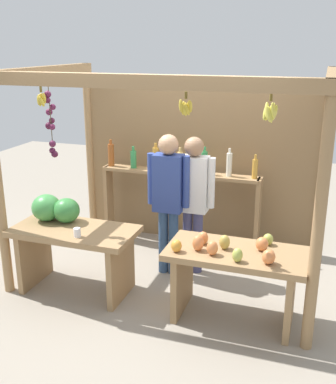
# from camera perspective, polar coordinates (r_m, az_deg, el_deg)

# --- Properties ---
(ground_plane) EXTENTS (12.00, 12.00, 0.00)m
(ground_plane) POSITION_cam_1_polar(r_m,az_deg,el_deg) (5.47, 0.66, -9.73)
(ground_plane) COLOR gray
(ground_plane) RESTS_ON ground
(market_stall) EXTENTS (3.19, 2.05, 2.29)m
(market_stall) POSITION_cam_1_polar(r_m,az_deg,el_deg) (5.41, 2.13, 5.08)
(market_stall) COLOR #99754C
(market_stall) RESTS_ON ground
(fruit_counter_left) EXTENTS (1.29, 0.65, 1.00)m
(fruit_counter_left) POSITION_cam_1_polar(r_m,az_deg,el_deg) (5.00, -12.17, -4.97)
(fruit_counter_left) COLOR #99754C
(fruit_counter_left) RESTS_ON ground
(fruit_counter_right) EXTENTS (1.29, 0.64, 0.86)m
(fruit_counter_right) POSITION_cam_1_polar(r_m,az_deg,el_deg) (4.41, 8.19, -9.16)
(fruit_counter_right) COLOR #99754C
(fruit_counter_right) RESTS_ON ground
(bottle_shelf_unit) EXTENTS (2.05, 0.22, 1.35)m
(bottle_shelf_unit) POSITION_cam_1_polar(r_m,az_deg,el_deg) (5.86, 1.25, 0.78)
(bottle_shelf_unit) COLOR #99754C
(bottle_shelf_unit) RESTS_ON ground
(vendor_man) EXTENTS (0.48, 0.22, 1.61)m
(vendor_man) POSITION_cam_1_polar(r_m,az_deg,el_deg) (5.09, 0.04, -0.06)
(vendor_man) COLOR #2F4C76
(vendor_man) RESTS_ON ground
(vendor_woman) EXTENTS (0.48, 0.21, 1.58)m
(vendor_woman) POSITION_cam_1_polar(r_m,az_deg,el_deg) (5.14, 3.13, -0.19)
(vendor_woman) COLOR #43426C
(vendor_woman) RESTS_ON ground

